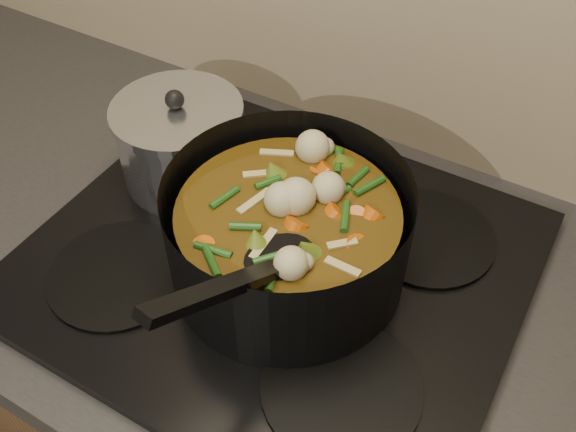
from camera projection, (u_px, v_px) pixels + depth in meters
The scene contains 4 objects.
counter at pixel (280, 422), 1.19m from camera, with size 2.64×0.64×0.91m.
stovetop at pixel (277, 261), 0.85m from camera, with size 0.62×0.54×0.03m.
stockpot at pixel (288, 236), 0.78m from camera, with size 0.37×0.44×0.22m.
saucepan at pixel (181, 143), 0.91m from camera, with size 0.18×0.18×0.15m.
Camera 1 is at (0.29, 1.46, 1.57)m, focal length 40.00 mm.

